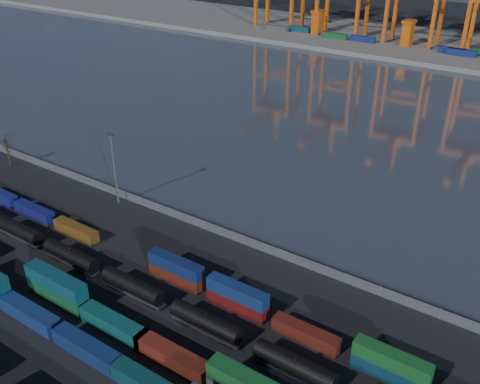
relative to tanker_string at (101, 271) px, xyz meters
The scene contains 12 objects.
ground 13.14m from the tanker_string, 20.57° to the right, with size 700.00×700.00×0.00m, color black.
harbor_water 101.19m from the tanker_string, 83.10° to the left, with size 700.00×700.00×0.00m, color #2B333E.
far_quay 205.80m from the tanker_string, 86.61° to the left, with size 700.00×70.00×2.00m, color #514F4C.
container_row_south 15.74m from the tanker_string, 60.33° to the right, with size 140.63×2.51×5.35m.
container_row_mid 12.48m from the tanker_string, 39.74° to the right, with size 141.12×2.58×5.50m.
container_row_north 23.04m from the tanker_string, 18.14° to the left, with size 127.95×2.23×4.74m.
tanker_string is the anchor object (origin of this frame).
waterfront_fence 26.42m from the tanker_string, 62.57° to the left, with size 160.12×0.12×2.20m.
bare_tree 57.66m from the tanker_string, 160.25° to the left, with size 2.31×2.23×8.72m.
yard_light_mast 28.83m from the tanker_string, 129.77° to the left, with size 1.60×0.40×16.60m.
quay_containers 190.91m from the tanker_string, 89.65° to the left, with size 172.58×10.99×2.60m.
straddle_carriers 195.76m from the tanker_string, 87.17° to the left, with size 140.00×7.00×11.10m.
Camera 1 is at (50.66, -44.18, 58.59)m, focal length 40.00 mm.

